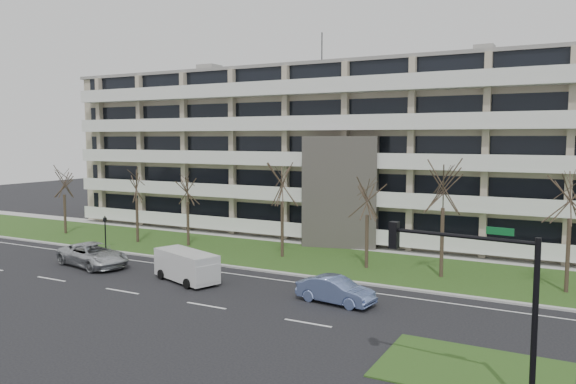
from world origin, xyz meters
The scene contains 19 objects.
ground centered at (0.00, 0.00, 0.00)m, with size 160.00×160.00×0.00m, color black.
grass_verge centered at (0.00, 13.00, 0.03)m, with size 90.00×10.00×0.06m, color #2E4717.
curb centered at (0.00, 8.00, 0.06)m, with size 90.00×0.35×0.12m, color #B2B2AD.
sidewalk centered at (0.00, 18.50, 0.04)m, with size 90.00×2.00×0.08m, color #B2B2AD.
grass_median centered at (14.00, -2.00, 0.03)m, with size 7.00×5.00×0.06m, color #2E4717.
lane_edge_line centered at (0.00, 6.50, 0.01)m, with size 90.00×0.12×0.01m, color white.
apartment_building centered at (-0.01, 25.32, 7.61)m, with size 60.50×15.10×18.75m.
silver_pickup centered at (-12.37, 3.79, 0.80)m, with size 2.66×5.78×1.61m, color #B6BABE.
blue_sedan centered at (5.88, 3.65, 0.71)m, with size 1.51×4.32×1.42m, color #7389C8.
white_van centered at (-4.02, 3.50, 1.12)m, with size 5.15×3.33×1.88m.
traffic_signal centered at (14.58, -4.54, 3.88)m, with size 5.16×0.87×6.00m.
pedestrian_signal centered at (-16.17, 8.60, 1.70)m, with size 0.29×0.26×2.67m.
tree_0 centered at (-24.88, 12.11, 5.06)m, with size 3.26×3.26×6.51m.
tree_1 centered at (-15.85, 11.89, 5.21)m, with size 3.35×3.35×6.70m.
tree_2 centered at (-11.12, 12.71, 5.04)m, with size 3.25×3.25×6.49m.
tree_3 centered at (-2.22, 12.53, 5.81)m, with size 3.74×3.74×7.48m.
tree_4 centered at (4.57, 12.05, 5.10)m, with size 3.28×3.28×6.57m.
tree_5 centered at (9.64, 11.91, 6.21)m, with size 3.99×3.99×7.99m.
tree_6 centered at (16.80, 11.67, 6.00)m, with size 3.86×3.86×7.72m.
Camera 1 is at (17.45, -23.61, 8.89)m, focal length 35.00 mm.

